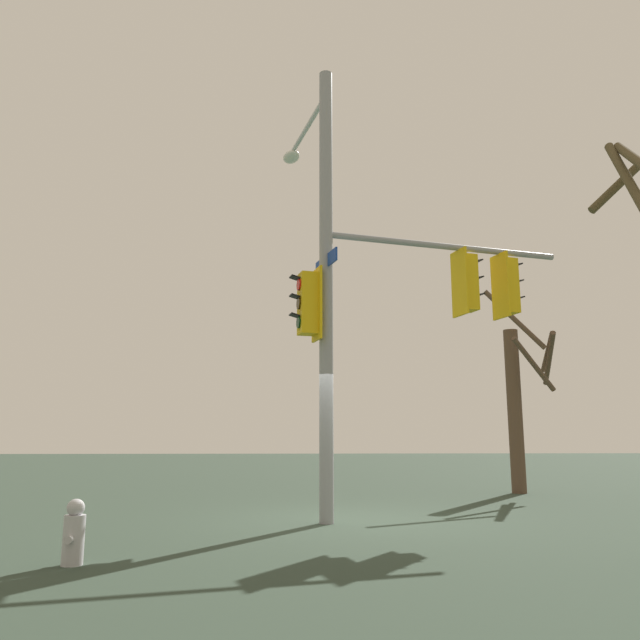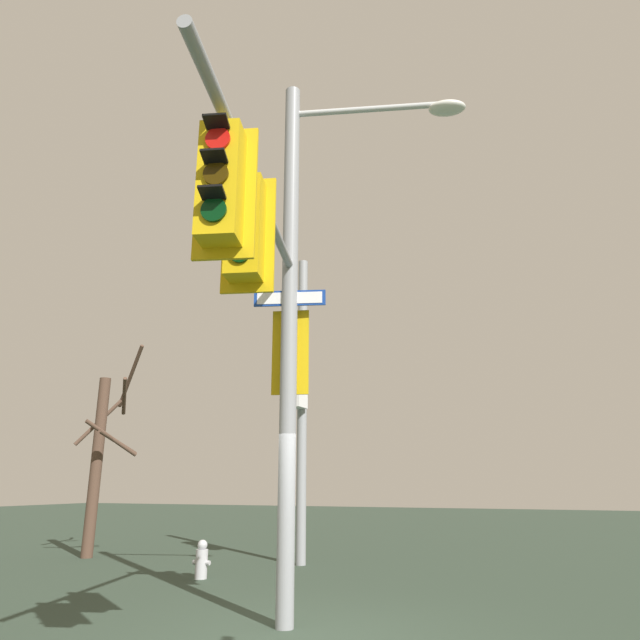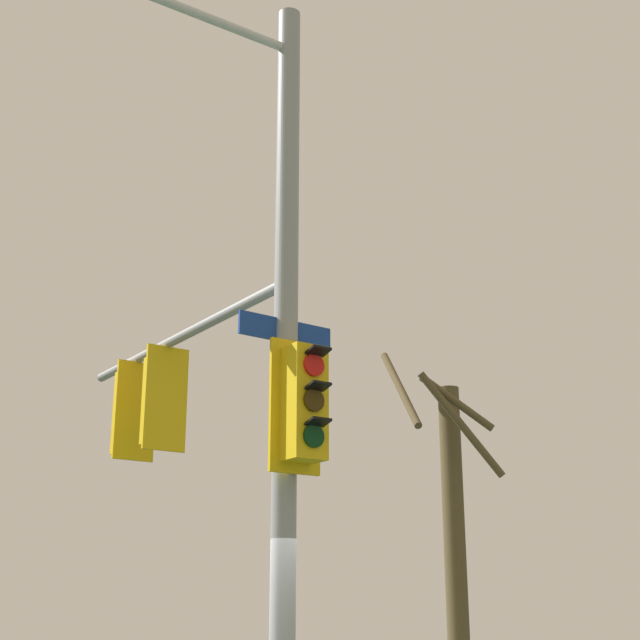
{
  "view_description": "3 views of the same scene",
  "coord_description": "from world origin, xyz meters",
  "views": [
    {
      "loc": [
        11.11,
        -0.96,
        1.45
      ],
      "look_at": [
        0.27,
        -0.49,
        3.48
      ],
      "focal_mm": 34.63,
      "sensor_mm": 36.0,
      "label": 1
    },
    {
      "loc": [
        -3.01,
        7.11,
        1.81
      ],
      "look_at": [
        0.09,
        -0.93,
        4.31
      ],
      "focal_mm": 31.84,
      "sensor_mm": 36.0,
      "label": 2
    },
    {
      "loc": [
        -2.35,
        -8.93,
        1.83
      ],
      "look_at": [
        0.63,
        -0.7,
        4.59
      ],
      "focal_mm": 52.33,
      "sensor_mm": 36.0,
      "label": 3
    }
  ],
  "objects": [
    {
      "name": "bare_tree_across_street",
      "position": [
        4.29,
        3.65,
        2.84
      ],
      "size": [
        1.44,
        1.67,
        5.9
      ],
      "color": "brown",
      "rests_on": "ground"
    },
    {
      "name": "main_signal_pole_assembly",
      "position": [
        -0.01,
        0.58,
        4.43
      ],
      "size": [
        3.34,
        5.65,
        8.27
      ],
      "rotation": [
        0.0,
        0.0,
        1.83
      ],
      "color": "gray",
      "rests_on": "ground"
    }
  ]
}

